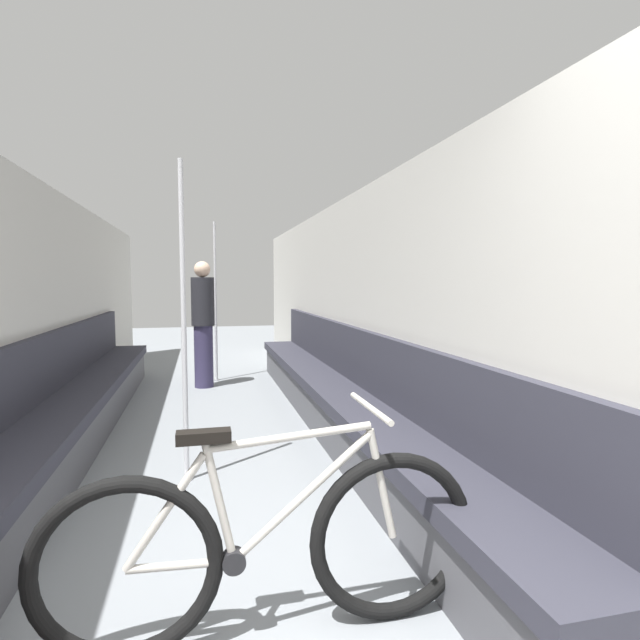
{
  "coord_description": "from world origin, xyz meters",
  "views": [
    {
      "loc": [
        -0.07,
        -0.74,
        1.4
      ],
      "look_at": [
        0.73,
        2.6,
        1.14
      ],
      "focal_mm": 28.0,
      "sensor_mm": 36.0,
      "label": 1
    }
  ],
  "objects_px": {
    "bench_seat_row_left": "(69,414)",
    "grab_pole_near": "(184,327)",
    "grab_pole_far": "(216,304)",
    "bicycle": "(267,548)",
    "passenger_standing": "(203,323)",
    "bench_seat_row_right": "(338,399)"
  },
  "relations": [
    {
      "from": "bench_seat_row_left",
      "to": "grab_pole_near",
      "type": "relative_size",
      "value": 2.95
    },
    {
      "from": "grab_pole_far",
      "to": "bicycle",
      "type": "bearing_deg",
      "value": -89.59
    },
    {
      "from": "passenger_standing",
      "to": "bicycle",
      "type": "bearing_deg",
      "value": 171.96
    },
    {
      "from": "grab_pole_near",
      "to": "passenger_standing",
      "type": "height_order",
      "value": "grab_pole_near"
    },
    {
      "from": "bench_seat_row_left",
      "to": "bench_seat_row_right",
      "type": "distance_m",
      "value": 2.3
    },
    {
      "from": "bench_seat_row_left",
      "to": "grab_pole_far",
      "type": "relative_size",
      "value": 2.95
    },
    {
      "from": "bench_seat_row_right",
      "to": "grab_pole_near",
      "type": "height_order",
      "value": "grab_pole_near"
    },
    {
      "from": "bicycle",
      "to": "grab_pole_far",
      "type": "xyz_separation_m",
      "value": [
        -0.04,
        5.29,
        0.72
      ]
    },
    {
      "from": "grab_pole_near",
      "to": "bench_seat_row_left",
      "type": "bearing_deg",
      "value": 138.69
    },
    {
      "from": "bench_seat_row_right",
      "to": "grab_pole_far",
      "type": "distance_m",
      "value": 3.04
    },
    {
      "from": "bench_seat_row_right",
      "to": "grab_pole_near",
      "type": "xyz_separation_m",
      "value": [
        -1.34,
        -0.84,
        0.78
      ]
    },
    {
      "from": "bench_seat_row_right",
      "to": "bicycle",
      "type": "xyz_separation_m",
      "value": [
        -0.99,
        -2.54,
        0.06
      ]
    },
    {
      "from": "grab_pole_near",
      "to": "bench_seat_row_right",
      "type": "bearing_deg",
      "value": 32.13
    },
    {
      "from": "grab_pole_far",
      "to": "passenger_standing",
      "type": "height_order",
      "value": "grab_pole_far"
    },
    {
      "from": "bench_seat_row_right",
      "to": "grab_pole_near",
      "type": "distance_m",
      "value": 1.76
    },
    {
      "from": "bench_seat_row_right",
      "to": "grab_pole_near",
      "type": "relative_size",
      "value": 2.95
    },
    {
      "from": "grab_pole_far",
      "to": "passenger_standing",
      "type": "relative_size",
      "value": 1.34
    },
    {
      "from": "bicycle",
      "to": "passenger_standing",
      "type": "xyz_separation_m",
      "value": [
        -0.21,
        4.87,
        0.49
      ]
    },
    {
      "from": "bicycle",
      "to": "passenger_standing",
      "type": "height_order",
      "value": "passenger_standing"
    },
    {
      "from": "grab_pole_near",
      "to": "passenger_standing",
      "type": "xyz_separation_m",
      "value": [
        0.14,
        3.17,
        -0.23
      ]
    },
    {
      "from": "bench_seat_row_right",
      "to": "passenger_standing",
      "type": "bearing_deg",
      "value": 117.32
    },
    {
      "from": "bench_seat_row_left",
      "to": "bicycle",
      "type": "height_order",
      "value": "bench_seat_row_left"
    }
  ]
}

